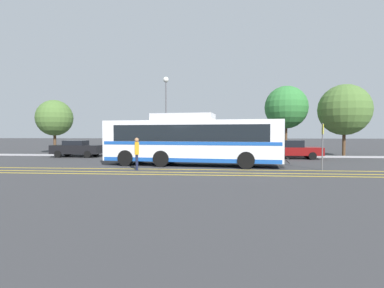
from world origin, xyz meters
name	(u,v)px	position (x,y,z in m)	size (l,w,h in m)	color
ground_plane	(195,166)	(0.00, 0.00, 0.00)	(220.00, 220.00, 0.00)	#38383A
lane_strip_0	(189,169)	(-0.20, -2.12, 0.00)	(0.20, 31.15, 0.01)	gold
lane_strip_1	(186,172)	(-0.20, -3.43, 0.00)	(0.20, 31.15, 0.01)	gold
lane_strip_2	(184,175)	(-0.20, -4.36, 0.00)	(0.20, 31.15, 0.01)	gold
curb_strip	(199,156)	(-0.20, 7.31, 0.07)	(39.15, 0.36, 0.15)	#99999E
transit_bus	(192,140)	(-0.21, 0.09, 1.65)	(11.66, 3.96, 3.30)	white
parked_car_0	(77,148)	(-10.77, 6.07, 0.75)	(4.23, 1.81, 1.44)	black
parked_car_1	(148,149)	(-4.39, 5.82, 0.74)	(4.45, 1.85, 1.46)	silver
parked_car_2	(221,150)	(1.76, 5.85, 0.70)	(4.91, 2.03, 1.37)	#335B33
parked_car_3	(291,150)	(7.37, 5.84, 0.75)	(4.79, 1.92, 1.51)	maroon
pedestrian_0	(137,152)	(-3.07, -2.62, 1.04)	(0.34, 0.47, 1.81)	#191E38
bus_stop_sign	(323,141)	(7.25, -1.81, 1.65)	(0.08, 0.40, 2.62)	#59595E
street_lamp	(166,99)	(-3.36, 8.69, 5.24)	(0.51, 0.51, 7.31)	#59595E
tree_0	(344,110)	(12.77, 8.96, 4.17)	(4.55, 4.55, 6.45)	#513823
tree_1	(286,107)	(8.28, 11.74, 4.67)	(4.25, 4.25, 6.80)	#513823
tree_2	(54,118)	(-15.27, 10.50, 3.65)	(3.66, 3.66, 5.49)	#513823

